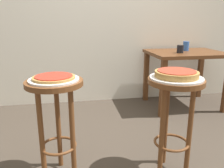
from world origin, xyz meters
name	(u,v)px	position (x,y,z in m)	size (l,w,h in m)	color
ground_plane	(139,166)	(0.00, 0.00, 0.00)	(6.00, 6.00, 0.00)	#42382D
stool_foreground	(174,105)	(0.21, -0.10, 0.54)	(0.39, 0.39, 0.73)	brown
serving_plate_foreground	(176,78)	(0.21, -0.10, 0.74)	(0.36, 0.36, 0.01)	silver
pizza_foreground	(177,74)	(0.21, -0.10, 0.77)	(0.30, 0.30, 0.05)	#B78442
stool_middle	(56,107)	(-0.61, 0.00, 0.54)	(0.39, 0.39, 0.73)	brown
serving_plate_middle	(54,79)	(-0.61, 0.00, 0.74)	(0.33, 0.33, 0.01)	silver
pizza_middle	(54,77)	(-0.61, 0.00, 0.75)	(0.28, 0.28, 0.02)	#B78442
dining_table	(185,61)	(0.95, 1.19, 0.61)	(0.93, 0.71, 0.73)	#5B3319
cup_near_edge	(180,49)	(0.82, 1.09, 0.77)	(0.08, 0.08, 0.10)	black
cup_far_edge	(186,46)	(0.99, 1.28, 0.79)	(0.08, 0.08, 0.12)	#3360B2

